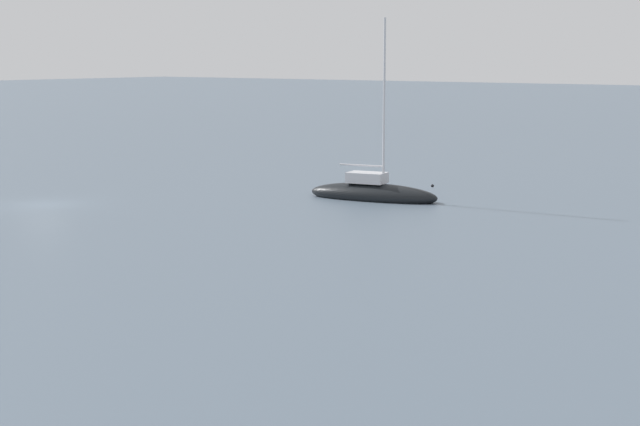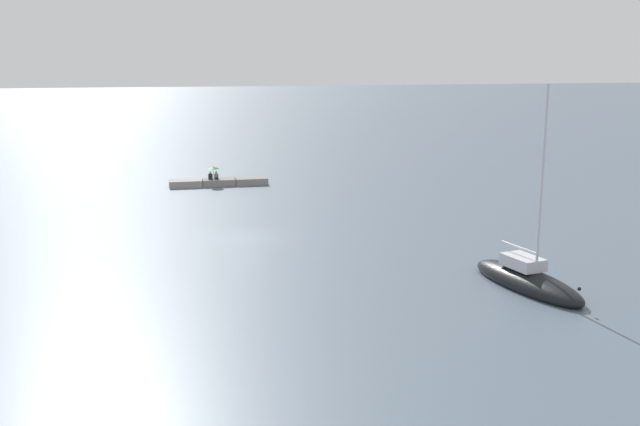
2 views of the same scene
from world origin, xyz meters
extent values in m
plane|color=slate|center=(0.00, 0.00, 0.00)|extent=(500.00, 500.00, 0.00)
ellipsoid|color=black|center=(-13.34, 14.10, 0.29)|extent=(3.93, 8.45, 1.40)
cube|color=silver|center=(-13.26, 13.70, 1.31)|extent=(1.83, 2.52, 0.64)
cylinder|color=silver|center=(-13.47, 14.74, 5.88)|extent=(0.14, 0.14, 9.78)
cylinder|color=silver|center=(-13.18, 13.34, 2.04)|extent=(0.68, 2.81, 0.10)
sphere|color=black|center=(-14.10, 17.77, 1.05)|extent=(0.19, 0.19, 0.19)
camera|label=1|loc=(35.09, 46.80, 8.58)|focal=54.94mm
camera|label=2|loc=(5.60, 47.84, 12.12)|focal=40.79mm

